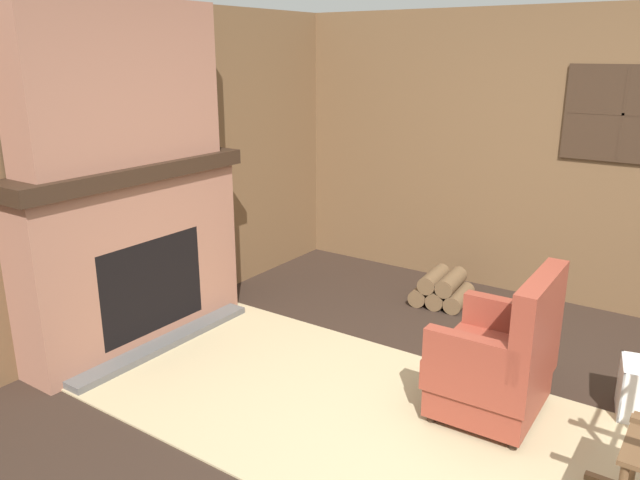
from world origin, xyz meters
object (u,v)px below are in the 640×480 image
object	(u,v)px
armchair	(499,363)
oil_lamp_vase	(62,160)
firewood_stack	(442,289)
decorative_plate_on_mantel	(120,144)
storage_case	(166,148)

from	to	relation	value
armchair	oil_lamp_vase	world-z (taller)	oil_lamp_vase
armchair	firewood_stack	world-z (taller)	armchair
firewood_stack	decorative_plate_on_mantel	xyz separation A→B (m)	(-1.64, -1.93, 1.35)
decorative_plate_on_mantel	oil_lamp_vase	bearing A→B (deg)	-87.60
firewood_stack	armchair	bearing A→B (deg)	-55.57
armchair	oil_lamp_vase	distance (m)	2.98
oil_lamp_vase	storage_case	size ratio (longest dim) A/B	1.07
armchair	decorative_plate_on_mantel	distance (m)	2.90
storage_case	firewood_stack	bearing A→B (deg)	43.41
oil_lamp_vase	storage_case	xyz separation A→B (m)	(0.00, 0.87, -0.03)
firewood_stack	storage_case	distance (m)	2.57
armchair	firewood_stack	bearing A→B (deg)	-57.00
armchair	firewood_stack	distance (m)	1.75
armchair	decorative_plate_on_mantel	xyz separation A→B (m)	(-2.62, -0.50, 1.13)
armchair	oil_lamp_vase	bearing A→B (deg)	19.11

